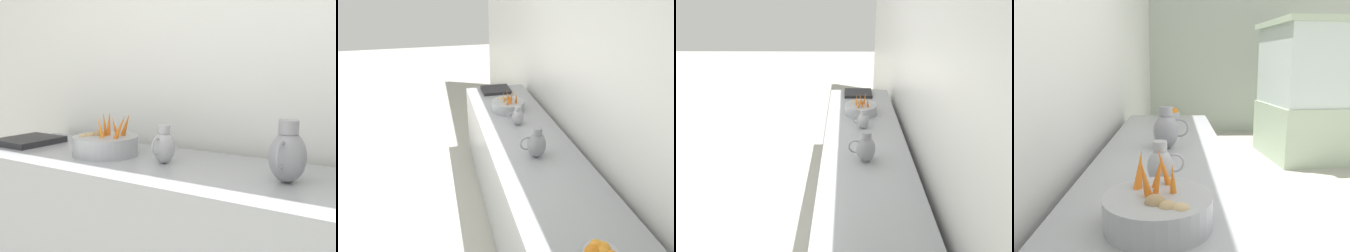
% 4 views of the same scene
% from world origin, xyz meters
% --- Properties ---
extents(ground_plane, '(16.40, 16.40, 0.00)m').
position_xyz_m(ground_plane, '(0.00, 0.00, 0.00)').
color(ground_plane, '#ADAA9E').
extents(tile_wall_left, '(0.10, 9.36, 3.00)m').
position_xyz_m(tile_wall_left, '(-1.95, 0.68, 1.50)').
color(tile_wall_left, white).
rests_on(tile_wall_left, ground_plane).
extents(prep_counter, '(0.73, 3.02, 0.89)m').
position_xyz_m(prep_counter, '(-1.48, 0.18, 0.44)').
color(prep_counter, '#9EA0A5').
rests_on(prep_counter, ground_plane).
extents(vegetable_colander, '(0.34, 0.34, 0.23)m').
position_xyz_m(vegetable_colander, '(-1.46, -0.53, 0.95)').
color(vegetable_colander, '#9EA0A5').
rests_on(vegetable_colander, prep_counter).
extents(metal_pitcher_tall, '(0.21, 0.15, 0.25)m').
position_xyz_m(metal_pitcher_tall, '(-1.46, 0.44, 1.00)').
color(metal_pitcher_tall, gray).
rests_on(metal_pitcher_tall, prep_counter).
extents(metal_pitcher_short, '(0.16, 0.11, 0.19)m').
position_xyz_m(metal_pitcher_short, '(-1.47, -0.16, 0.97)').
color(metal_pitcher_short, '#A3A3A8').
rests_on(metal_pitcher_short, prep_counter).
extents(counter_sink_basin, '(0.34, 0.30, 0.04)m').
position_xyz_m(counter_sink_basin, '(-1.46, -1.14, 0.91)').
color(counter_sink_basin, '#232326').
rests_on(counter_sink_basin, prep_counter).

